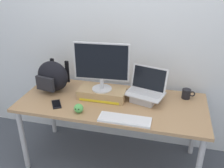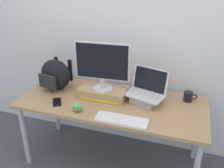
{
  "view_description": "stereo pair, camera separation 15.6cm",
  "coord_description": "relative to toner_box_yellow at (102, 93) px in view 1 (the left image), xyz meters",
  "views": [
    {
      "loc": [
        0.49,
        -1.99,
        1.88
      ],
      "look_at": [
        0.0,
        0.0,
        0.89
      ],
      "focal_mm": 39.93,
      "sensor_mm": 36.0,
      "label": 1
    },
    {
      "loc": [
        0.64,
        -1.94,
        1.88
      ],
      "look_at": [
        0.0,
        0.0,
        0.89
      ],
      "focal_mm": 39.93,
      "sensor_mm": 36.0,
      "label": 2
    }
  ],
  "objects": [
    {
      "name": "back_wall",
      "position": [
        0.11,
        0.43,
        0.54
      ],
      "size": [
        7.0,
        0.1,
        2.6
      ],
      "primitive_type": "cube",
      "color": "silver",
      "rests_on": "ground"
    },
    {
      "name": "desk",
      "position": [
        0.11,
        -0.04,
        -0.11
      ],
      "size": [
        1.75,
        0.74,
        0.71
      ],
      "color": "#A87F56",
      "rests_on": "ground"
    },
    {
      "name": "ground_plane",
      "position": [
        0.11,
        -0.04,
        -0.76
      ],
      "size": [
        20.0,
        20.0,
        0.0
      ],
      "primitive_type": "plane",
      "color": "#474C56"
    },
    {
      "name": "coffee_mug",
      "position": [
        0.79,
        0.19,
        0.0
      ],
      "size": [
        0.12,
        0.08,
        0.09
      ],
      "color": "black",
      "rests_on": "desk"
    },
    {
      "name": "desktop_monitor",
      "position": [
        0.0,
        -0.0,
        0.29
      ],
      "size": [
        0.51,
        0.19,
        0.45
      ],
      "rotation": [
        0.0,
        0.0,
        0.07
      ],
      "color": "silver",
      "rests_on": "toner_box_yellow"
    },
    {
      "name": "external_keyboard",
      "position": [
        0.29,
        -0.33,
        -0.03
      ],
      "size": [
        0.43,
        0.14,
        0.02
      ],
      "rotation": [
        0.0,
        0.0,
        -0.0
      ],
      "color": "white",
      "rests_on": "desk"
    },
    {
      "name": "messenger_backpack",
      "position": [
        -0.52,
        0.04,
        0.11
      ],
      "size": [
        0.36,
        0.31,
        0.31
      ],
      "rotation": [
        0.0,
        0.0,
        -0.18
      ],
      "color": "black",
      "rests_on": "desk"
    },
    {
      "name": "toner_box_yellow",
      "position": [
        0.0,
        0.0,
        0.0
      ],
      "size": [
        0.45,
        0.21,
        0.09
      ],
      "color": "tan",
      "rests_on": "desk"
    },
    {
      "name": "plush_toy",
      "position": [
        -0.12,
        -0.3,
        -0.0
      ],
      "size": [
        0.08,
        0.08,
        0.08
      ],
      "color": "#56B256",
      "rests_on": "desk"
    },
    {
      "name": "cell_phone",
      "position": [
        -0.37,
        -0.23,
        -0.04
      ],
      "size": [
        0.15,
        0.17,
        0.01
      ],
      "rotation": [
        0.0,
        0.0,
        0.55
      ],
      "color": "black",
      "rests_on": "desk"
    },
    {
      "name": "open_laptop",
      "position": [
        0.41,
        0.05,
        0.02
      ],
      "size": [
        0.4,
        0.32,
        0.31
      ],
      "rotation": [
        0.0,
        0.0,
        -0.27
      ],
      "color": "#ADADB2",
      "rests_on": "desk"
    }
  ]
}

